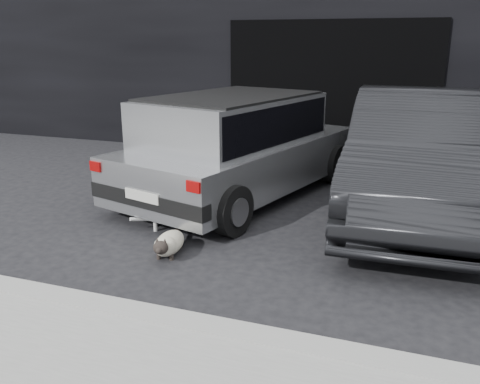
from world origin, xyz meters
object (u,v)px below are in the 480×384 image
(second_car, at_px, (420,153))
(cat_siamese, at_px, (168,244))
(cat_white, at_px, (173,213))
(silver_hatchback, at_px, (237,142))

(second_car, xyz_separation_m, cat_siamese, (-2.46, -2.43, -0.67))
(cat_white, bearing_deg, second_car, 92.83)
(silver_hatchback, bearing_deg, cat_white, -84.57)
(second_car, bearing_deg, cat_siamese, -137.20)
(silver_hatchback, distance_m, cat_white, 1.69)
(second_car, relative_size, cat_white, 6.24)
(silver_hatchback, height_order, cat_white, silver_hatchback)
(silver_hatchback, height_order, second_car, second_car)
(second_car, distance_m, cat_white, 3.30)
(cat_siamese, bearing_deg, second_car, -144.89)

